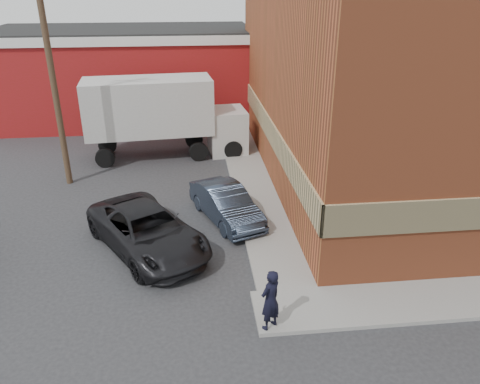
{
  "coord_description": "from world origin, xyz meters",
  "views": [
    {
      "loc": [
        -2.01,
        -10.99,
        8.34
      ],
      "look_at": [
        -0.42,
        3.42,
        1.72
      ],
      "focal_mm": 35.0,
      "sensor_mm": 36.0,
      "label": 1
    }
  ],
  "objects_px": {
    "brick_building": "(427,70)",
    "sedan": "(226,204)",
    "warehouse": "(125,74)",
    "utility_pole": "(52,76)",
    "man": "(270,300)",
    "suv_a": "(147,231)",
    "box_truck": "(165,112)"
  },
  "relations": [
    {
      "from": "utility_pole",
      "to": "sedan",
      "type": "bearing_deg",
      "value": -32.65
    },
    {
      "from": "brick_building",
      "to": "sedan",
      "type": "relative_size",
      "value": 4.53
    },
    {
      "from": "utility_pole",
      "to": "man",
      "type": "distance_m",
      "value": 13.37
    },
    {
      "from": "brick_building",
      "to": "warehouse",
      "type": "height_order",
      "value": "brick_building"
    },
    {
      "from": "suv_a",
      "to": "box_truck",
      "type": "distance_m",
      "value": 9.41
    },
    {
      "from": "warehouse",
      "to": "utility_pole",
      "type": "bearing_deg",
      "value": -97.77
    },
    {
      "from": "brick_building",
      "to": "suv_a",
      "type": "bearing_deg",
      "value": -152.99
    },
    {
      "from": "utility_pole",
      "to": "man",
      "type": "xyz_separation_m",
      "value": [
        7.3,
        -10.55,
        -3.77
      ]
    },
    {
      "from": "warehouse",
      "to": "box_truck",
      "type": "bearing_deg",
      "value": -70.65
    },
    {
      "from": "utility_pole",
      "to": "sedan",
      "type": "height_order",
      "value": "utility_pole"
    },
    {
      "from": "suv_a",
      "to": "sedan",
      "type": "bearing_deg",
      "value": 2.91
    },
    {
      "from": "man",
      "to": "box_truck",
      "type": "xyz_separation_m",
      "value": [
        -3.03,
        13.66,
        1.31
      ]
    },
    {
      "from": "man",
      "to": "warehouse",
      "type": "bearing_deg",
      "value": -111.93
    },
    {
      "from": "brick_building",
      "to": "box_truck",
      "type": "height_order",
      "value": "brick_building"
    },
    {
      "from": "brick_building",
      "to": "box_truck",
      "type": "distance_m",
      "value": 12.36
    },
    {
      "from": "man",
      "to": "sedan",
      "type": "distance_m",
      "value": 6.29
    },
    {
      "from": "man",
      "to": "sedan",
      "type": "bearing_deg",
      "value": -121.51
    },
    {
      "from": "warehouse",
      "to": "utility_pole",
      "type": "relative_size",
      "value": 1.81
    },
    {
      "from": "man",
      "to": "sedan",
      "type": "xyz_separation_m",
      "value": [
        -0.6,
        6.26,
        -0.31
      ]
    },
    {
      "from": "man",
      "to": "box_truck",
      "type": "distance_m",
      "value": 14.05
    },
    {
      "from": "utility_pole",
      "to": "sedan",
      "type": "xyz_separation_m",
      "value": [
        6.7,
        -4.29,
        -4.08
      ]
    },
    {
      "from": "man",
      "to": "suv_a",
      "type": "relative_size",
      "value": 0.32
    },
    {
      "from": "warehouse",
      "to": "suv_a",
      "type": "distance_m",
      "value": 17.46
    },
    {
      "from": "warehouse",
      "to": "box_truck",
      "type": "relative_size",
      "value": 1.98
    },
    {
      "from": "utility_pole",
      "to": "sedan",
      "type": "relative_size",
      "value": 2.23
    },
    {
      "from": "warehouse",
      "to": "sedan",
      "type": "distance_m",
      "value": 16.3
    },
    {
      "from": "utility_pole",
      "to": "sedan",
      "type": "distance_m",
      "value": 8.94
    },
    {
      "from": "warehouse",
      "to": "man",
      "type": "height_order",
      "value": "warehouse"
    },
    {
      "from": "warehouse",
      "to": "man",
      "type": "distance_m",
      "value": 22.39
    },
    {
      "from": "box_truck",
      "to": "utility_pole",
      "type": "bearing_deg",
      "value": -149.14
    },
    {
      "from": "sedan",
      "to": "man",
      "type": "bearing_deg",
      "value": -105.52
    },
    {
      "from": "brick_building",
      "to": "sedan",
      "type": "height_order",
      "value": "brick_building"
    }
  ]
}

